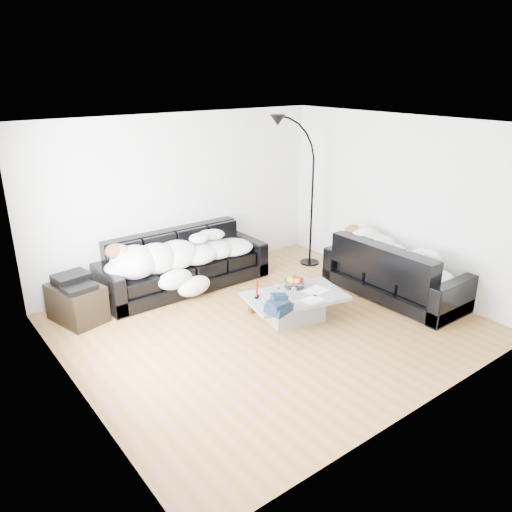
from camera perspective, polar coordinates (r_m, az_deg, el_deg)
ground at (r=6.70m, az=1.57°, el=-7.95°), size 5.00×5.00×0.00m
wall_back at (r=7.99m, az=-8.55°, el=6.60°), size 5.00×0.02×2.60m
wall_left at (r=5.09m, az=-20.82°, el=-2.69°), size 0.02×4.50×2.60m
wall_right at (r=7.94m, az=15.96°, el=5.94°), size 0.02×4.50×2.60m
ceiling at (r=5.92m, az=1.82°, el=14.77°), size 5.00×5.00×0.00m
sofa_back at (r=7.75m, az=-8.24°, el=-0.59°), size 2.62×0.91×0.86m
sofa_right at (r=7.65m, az=15.63°, el=-1.45°), size 0.91×2.11×0.86m
sleeper_back at (r=7.64m, az=-8.14°, el=0.80°), size 2.22×0.77×0.44m
sleeper_right at (r=7.58m, az=15.78°, el=0.05°), size 0.76×1.81×0.44m
teal_cushion at (r=7.89m, az=11.84°, el=1.81°), size 0.42×0.38×0.20m
coffee_table at (r=6.77m, az=4.49°, el=-5.89°), size 1.44×1.03×0.38m
fruit_bowl at (r=6.87m, az=4.39°, el=-2.93°), size 0.30×0.30×0.17m
wine_glass_a at (r=6.57m, az=2.48°, el=-3.96°), size 0.09×0.09×0.18m
wine_glass_b at (r=6.50m, az=2.02°, el=-4.35°), size 0.09×0.09×0.16m
wine_glass_c at (r=6.56m, az=4.32°, el=-4.17°), size 0.08×0.08×0.16m
candle_left at (r=6.51m, az=0.07°, el=-3.85°), size 0.06×0.06×0.25m
candle_right at (r=6.57m, az=0.19°, el=-3.80°), size 0.05×0.05×0.21m
newspaper_a at (r=6.82m, az=6.88°, el=-3.93°), size 0.34×0.28×0.01m
newspaper_b at (r=6.55m, az=6.46°, el=-4.97°), size 0.28×0.20×0.01m
navy_jacket at (r=6.15m, az=2.68°, el=-5.07°), size 0.35×0.30×0.16m
shoes at (r=7.15m, az=0.48°, el=-5.53°), size 0.58×0.52×0.11m
av_cabinet at (r=7.14m, az=-19.79°, el=-5.06°), size 0.68×0.84×0.51m
stereo at (r=7.02m, az=-20.10°, el=-2.70°), size 0.49×0.40×0.13m
floor_lamp at (r=8.48m, az=6.42°, el=6.31°), size 0.88×0.61×2.26m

